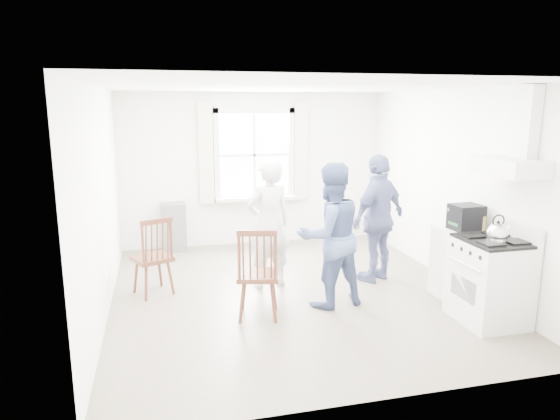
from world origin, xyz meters
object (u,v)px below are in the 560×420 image
Objects in this scene: person_left at (269,224)px; person_mid at (330,236)px; gas_stove at (490,280)px; person_right at (378,218)px; low_cabinet at (459,263)px; windsor_chair_b at (258,264)px; windsor_chair_a at (155,248)px; stereo_stack at (466,217)px.

person_left is 0.98× the size of person_mid.
gas_stove is 1.72m from person_right.
person_right reaches higher than low_cabinet.
windsor_chair_b is 0.63× the size of person_left.
person_right is at bearing 112.36° from gas_stove.
person_right is at bearing -1.91° from windsor_chair_a.
windsor_chair_a is at bearing -31.23° from person_right.
gas_stove is 1.09× the size of windsor_chair_a.
person_right is (-0.64, 1.55, 0.39)m from gas_stove.
stereo_stack is at bearing 141.02° from person_left.
person_mid is (-1.65, 0.24, -0.19)m from stereo_stack.
person_left is at bearing -33.42° from person_right.
gas_stove is 3.96m from windsor_chair_a.
windsor_chair_b is at bearing -43.04° from windsor_chair_a.
windsor_chair_a is (-3.60, 1.65, 0.14)m from gas_stove.
gas_stove is at bearing 128.20° from person_left.
person_mid reaches higher than gas_stove.
gas_stove is 1.04× the size of windsor_chair_b.
low_cabinet is (0.07, 0.70, -0.03)m from gas_stove.
windsor_chair_a is at bearing 164.45° from stereo_stack.
gas_stove reaches higher than windsor_chair_b.
person_left reaches higher than windsor_chair_a.
person_mid is (0.93, 0.25, 0.21)m from windsor_chair_b.
person_left is (0.36, 1.03, 0.20)m from windsor_chair_b.
stereo_stack reaches higher than windsor_chair_a.
person_mid reaches higher than windsor_chair_a.
person_right reaches higher than person_mid.
windsor_chair_b is 2.09m from person_right.
person_right reaches higher than gas_stove.
gas_stove reaches higher than windsor_chair_a.
low_cabinet is 2.58m from windsor_chair_b.
windsor_chair_a is (-3.67, 1.02, -0.43)m from stereo_stack.
windsor_chair_b is (-2.57, -0.07, 0.21)m from low_cabinet.
person_right is at bearing -155.66° from person_mid.
gas_stove is 0.70m from low_cabinet.
gas_stove is at bearing 83.04° from person_right.
windsor_chair_a is 2.18m from person_mid.
windsor_chair_b is at bearing 56.98° from person_left.
windsor_chair_b is at bearing -2.85° from person_right.
person_right is (1.51, -0.11, 0.02)m from person_left.
stereo_stack is 1.68m from person_mid.
stereo_stack is 0.33× the size of windsor_chair_b.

